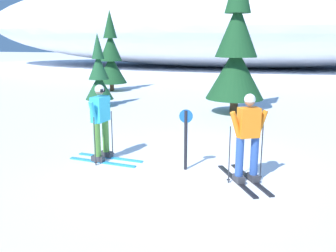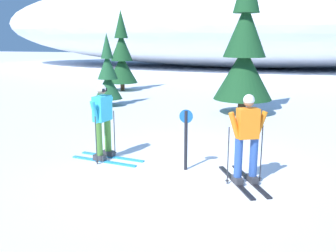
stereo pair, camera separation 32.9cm
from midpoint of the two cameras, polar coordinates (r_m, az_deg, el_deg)
ground_plane at (r=8.06m, az=3.88°, el=-6.12°), size 120.00×120.00×0.00m
skier_orange_jacket at (r=7.00m, az=13.38°, el=-1.92°), size 1.12×1.69×1.71m
skier_cyan_jacket at (r=8.31m, az=-8.88°, el=0.84°), size 1.69×0.83×1.71m
pine_tree_far_left at (r=19.61m, az=-6.67°, el=10.46°), size 1.59×1.59×4.12m
pine_tree_center_left at (r=15.14m, az=-8.66°, el=7.64°), size 1.12×1.12×2.91m
pine_tree_center at (r=13.57m, az=12.39°, el=11.28°), size 2.09×2.09×5.41m
snow_ridge_background at (r=36.45m, az=12.47°, el=15.37°), size 50.15×19.16×8.32m
trail_marker_post at (r=7.60m, az=4.02°, el=-1.52°), size 0.28×0.07×1.28m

